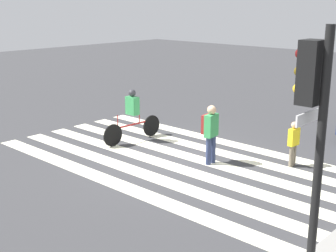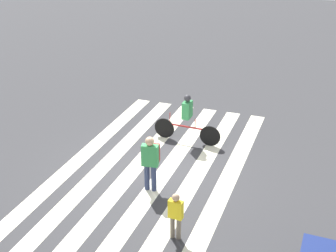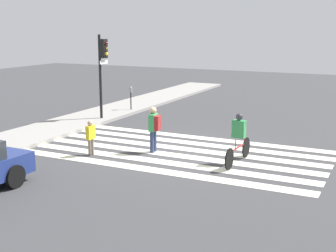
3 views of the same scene
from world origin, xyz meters
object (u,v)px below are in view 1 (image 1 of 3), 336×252
at_px(cyclist_near_curb, 133,114).
at_px(traffic_light, 313,115).
at_px(pedestrian_adult_blue_shirt, 294,141).
at_px(pedestrian_child_with_backpack, 210,130).

bearing_deg(cyclist_near_curb, traffic_light, 65.43).
bearing_deg(traffic_light, pedestrian_adult_blue_shirt, -150.54).
height_order(traffic_light, pedestrian_adult_blue_shirt, traffic_light).
bearing_deg(pedestrian_adult_blue_shirt, pedestrian_child_with_backpack, -47.84).
bearing_deg(cyclist_near_curb, pedestrian_child_with_backpack, 91.57).
bearing_deg(pedestrian_adult_blue_shirt, cyclist_near_curb, -69.75).
bearing_deg(pedestrian_adult_blue_shirt, traffic_light, 34.57).
relative_size(traffic_light, pedestrian_adult_blue_shirt, 3.26).
distance_m(pedestrian_child_with_backpack, cyclist_near_curb, 3.02).
bearing_deg(pedestrian_child_with_backpack, pedestrian_adult_blue_shirt, 118.61).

